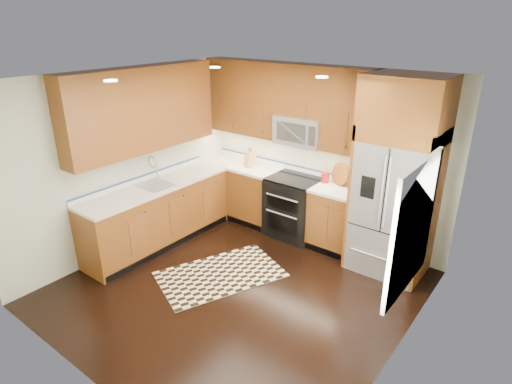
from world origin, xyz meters
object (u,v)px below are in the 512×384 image
Objects in this scene: rug at (220,274)px; utensil_crock at (325,175)px; knife_block at (250,159)px; range at (294,207)px; refrigerator at (397,179)px.

utensil_crock is at bearing 95.03° from rug.
utensil_crock is at bearing 3.73° from knife_block.
refrigerator reaches higher than range.
range is 1.76m from refrigerator.
knife_block is at bearing 177.86° from refrigerator.
refrigerator is at bearing -2.14° from knife_block.
knife_block is 1.35m from utensil_crock.
knife_block is (-0.90, 0.05, 0.60)m from range.
utensil_crock is (1.34, 0.09, -0.01)m from knife_block.
range is at bearing -162.21° from utensil_crock.
range is 0.36× the size of refrigerator.
refrigerator is at bearing -9.17° from utensil_crock.
refrigerator is 1.63× the size of rug.
refrigerator reaches higher than knife_block.
utensil_crock is at bearing 170.83° from refrigerator.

